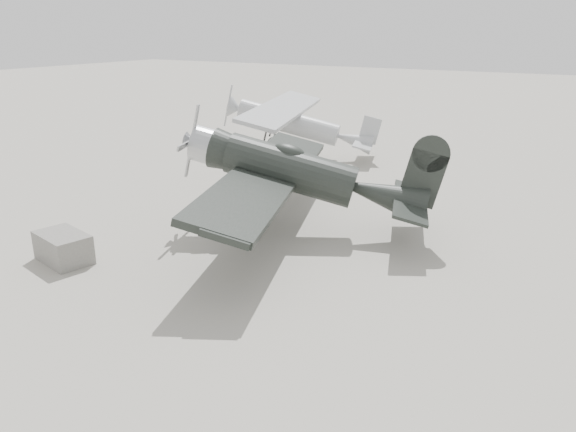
% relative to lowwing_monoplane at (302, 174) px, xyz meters
% --- Properties ---
extents(ground, '(160.00, 160.00, 0.00)m').
position_rel_lowwing_monoplane_xyz_m(ground, '(0.82, -3.13, -2.07)').
color(ground, gray).
rests_on(ground, ground).
extents(lowwing_monoplane, '(8.78, 12.03, 3.91)m').
position_rel_lowwing_monoplane_xyz_m(lowwing_monoplane, '(0.00, 0.00, 0.00)').
color(lowwing_monoplane, black).
rests_on(lowwing_monoplane, ground).
extents(highwing_monoplane, '(8.37, 11.63, 3.31)m').
position_rel_lowwing_monoplane_xyz_m(highwing_monoplane, '(-6.01, 10.06, 0.01)').
color(highwing_monoplane, '#A2A6A8').
rests_on(highwing_monoplane, ground).
extents(equipment_block, '(1.99, 1.50, 0.89)m').
position_rel_lowwing_monoplane_xyz_m(equipment_block, '(-4.97, -5.91, -1.62)').
color(equipment_block, slate).
rests_on(equipment_block, ground).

